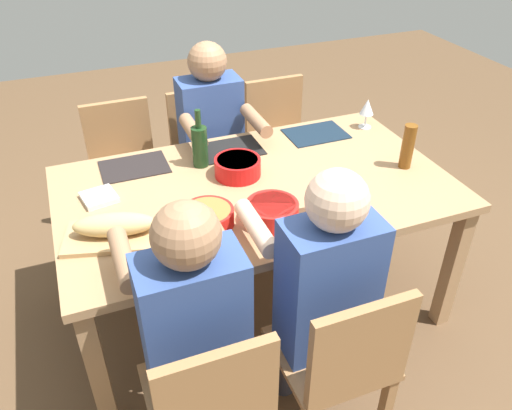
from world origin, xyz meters
TOP-DOWN VIEW (x-y plane):
  - ground_plane at (0.00, 0.00)m, footprint 8.00×8.00m
  - dining_table at (0.00, 0.00)m, footprint 1.79×1.05m
  - chair_far_right at (0.49, 0.85)m, footprint 0.40×0.40m
  - chair_far_center at (0.00, 0.85)m, footprint 0.40×0.40m
  - diner_far_center at (-0.00, 0.66)m, footprint 0.41×0.53m
  - chair_near_left at (-0.49, -0.85)m, footprint 0.40×0.40m
  - diner_near_left at (-0.49, -0.66)m, footprint 0.41×0.53m
  - chair_near_center at (0.00, -0.85)m, footprint 0.40×0.40m
  - diner_near_center at (0.00, -0.66)m, footprint 0.41×0.53m
  - chair_far_left at (-0.49, 0.85)m, footprint 0.40×0.40m
  - serving_bowl_greens at (-0.04, -0.28)m, footprint 0.22×0.22m
  - serving_bowl_fruit at (-0.29, -0.21)m, footprint 0.21×0.21m
  - serving_bowl_salad at (-0.05, 0.11)m, footprint 0.22×0.22m
  - cutting_board at (-0.66, -0.16)m, footprint 0.44×0.32m
  - bread_loaf at (-0.66, -0.16)m, footprint 0.34×0.19m
  - wine_bottle at (-0.18, 0.27)m, footprint 0.08×0.08m
  - beer_bottle at (0.73, -0.11)m, footprint 0.06×0.06m
  - wine_glass at (0.78, 0.34)m, footprint 0.08×0.08m
  - placemat_far_right at (0.49, 0.36)m, footprint 0.32×0.23m
  - placemat_far_center at (0.00, 0.36)m, footprint 0.32×0.23m
  - placemat_far_left at (-0.49, 0.36)m, footprint 0.32×0.23m
  - carving_knife at (0.41, -0.20)m, footprint 0.11×0.22m
  - napkin_stack at (-0.69, 0.14)m, footprint 0.16×0.16m

SIDE VIEW (x-z plane):
  - ground_plane at x=0.00m, z-range 0.00..0.00m
  - chair_far_right at x=0.49m, z-range 0.06..0.91m
  - chair_far_center at x=0.00m, z-range 0.06..0.91m
  - chair_near_left at x=-0.49m, z-range 0.06..0.91m
  - chair_near_center at x=0.00m, z-range 0.06..0.91m
  - chair_far_left at x=-0.49m, z-range 0.06..0.91m
  - dining_table at x=0.00m, z-range 0.29..1.03m
  - diner_far_center at x=0.00m, z-range 0.10..1.30m
  - diner_near_left at x=-0.49m, z-range 0.10..1.30m
  - diner_near_center at x=0.00m, z-range 0.10..1.30m
  - placemat_far_right at x=0.49m, z-range 0.74..0.75m
  - placemat_far_center at x=0.00m, z-range 0.74..0.75m
  - placemat_far_left at x=-0.49m, z-range 0.74..0.75m
  - carving_knife at x=0.41m, z-range 0.74..0.75m
  - cutting_board at x=-0.66m, z-range 0.74..0.76m
  - napkin_stack at x=-0.69m, z-range 0.74..0.76m
  - serving_bowl_fruit at x=-0.29m, z-range 0.74..0.82m
  - serving_bowl_greens at x=-0.04m, z-range 0.75..0.83m
  - serving_bowl_salad at x=-0.05m, z-range 0.75..0.83m
  - bread_loaf at x=-0.66m, z-range 0.76..0.85m
  - wine_bottle at x=-0.18m, z-range 0.70..0.99m
  - beer_bottle at x=0.73m, z-range 0.74..0.96m
  - wine_glass at x=0.78m, z-range 0.77..0.94m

